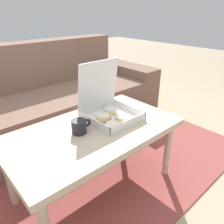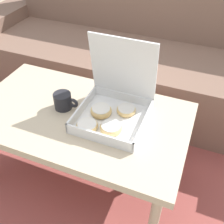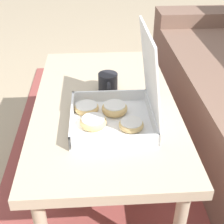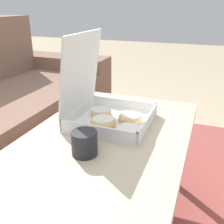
% 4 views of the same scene
% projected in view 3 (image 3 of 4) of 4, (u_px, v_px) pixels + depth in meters
% --- Properties ---
extents(ground_plane, '(12.00, 12.00, 0.00)m').
position_uv_depth(ground_plane, '(123.00, 179.00, 1.57)').
color(ground_plane, tan).
extents(area_rug, '(2.61, 1.81, 0.01)m').
position_uv_depth(area_rug, '(182.00, 175.00, 1.58)').
color(area_rug, '#994742').
rests_on(area_rug, ground_plane).
extents(coffee_table, '(1.04, 0.58, 0.46)m').
position_uv_depth(coffee_table, '(105.00, 110.00, 1.34)').
color(coffee_table, '#C6B293').
rests_on(coffee_table, ground_plane).
extents(pastry_box, '(0.31, 0.31, 0.36)m').
position_uv_depth(pastry_box, '(117.00, 108.00, 1.15)').
color(pastry_box, white).
rests_on(pastry_box, coffee_table).
extents(coffee_mug, '(0.12, 0.08, 0.08)m').
position_uv_depth(coffee_mug, '(108.00, 83.00, 1.36)').
color(coffee_mug, '#232328').
rests_on(coffee_mug, coffee_table).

